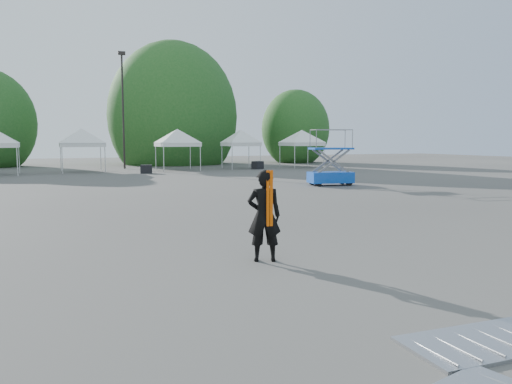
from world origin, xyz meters
name	(u,v)px	position (x,y,z in m)	size (l,w,h in m)	color
ground	(200,242)	(0.00, 0.00, 0.00)	(120.00, 120.00, 0.00)	#474442
light_pole_east	(123,103)	(3.00, 32.00, 5.52)	(0.60, 0.25, 9.80)	black
tree_mid_e	(173,116)	(9.00, 39.00, 4.84)	(5.12, 5.12, 7.79)	#382314
tree_far_e	(295,129)	(22.00, 37.00, 3.63)	(3.84, 3.84, 5.84)	#382314
tent_e	(82,132)	(-0.60, 28.95, 3.06)	(4.54, 4.54, 3.88)	silver
tent_f	(177,132)	(6.57, 27.86, 3.06)	(4.41, 4.41, 3.88)	silver
tent_g	(241,133)	(12.22, 28.34, 3.06)	(3.87, 3.87, 3.88)	silver
tent_h	(302,133)	(17.90, 27.95, 3.06)	(4.39, 4.39, 3.88)	silver
man	(264,216)	(0.66, -2.35, 0.94)	(0.79, 0.65, 1.87)	black
scissor_lift	(331,157)	(10.92, 11.74, 1.52)	(2.50, 1.54, 3.02)	#0C44A2
barrier_mid	(485,341)	(1.43, -7.22, 0.03)	(2.07, 1.11, 0.06)	#9C9FA3
crate_mid	(146,169)	(3.58, 25.42, 0.32)	(0.81, 0.63, 0.63)	black
crate_east	(258,165)	(13.28, 27.17, 0.33)	(0.85, 0.66, 0.66)	black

